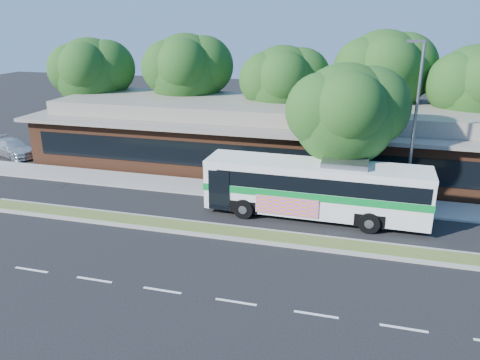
{
  "coord_description": "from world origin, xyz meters",
  "views": [
    {
      "loc": [
        7.1,
        -19.49,
        10.11
      ],
      "look_at": [
        0.99,
        2.96,
        2.0
      ],
      "focal_mm": 35.0,
      "sensor_mm": 36.0,
      "label": 1
    }
  ],
  "objects": [
    {
      "name": "parking_lot",
      "position": [
        -18.0,
        10.0,
        0.01
      ],
      "size": [
        14.0,
        12.0,
        0.01
      ],
      "primitive_type": "cube",
      "color": "black",
      "rests_on": "ground"
    },
    {
      "name": "plaza_building",
      "position": [
        0.0,
        12.99,
        2.13
      ],
      "size": [
        33.2,
        11.2,
        4.45
      ],
      "color": "#562E1B",
      "rests_on": "ground"
    },
    {
      "name": "ground",
      "position": [
        0.0,
        0.0,
        0.0
      ],
      "size": [
        120.0,
        120.0,
        0.0
      ],
      "primitive_type": "plane",
      "color": "black",
      "rests_on": "ground"
    },
    {
      "name": "median_strip",
      "position": [
        0.0,
        0.6,
        0.07
      ],
      "size": [
        26.0,
        1.1,
        0.15
      ],
      "primitive_type": "cube",
      "color": "#4A5C27",
      "rests_on": "ground"
    },
    {
      "name": "sidewalk",
      "position": [
        0.0,
        6.4,
        0.06
      ],
      "size": [
        44.0,
        2.6,
        0.12
      ],
      "primitive_type": "cube",
      "color": "gray",
      "rests_on": "ground"
    },
    {
      "name": "sedan",
      "position": [
        -18.79,
        9.27,
        0.67
      ],
      "size": [
        4.99,
        3.43,
        1.34
      ],
      "primitive_type": "imported",
      "rotation": [
        0.0,
        0.0,
        1.2
      ],
      "color": "silver",
      "rests_on": "ground"
    },
    {
      "name": "sidewalk_tree",
      "position": [
        6.4,
        6.11,
        5.26
      ],
      "size": [
        6.21,
        5.57,
        7.92
      ],
      "color": "black",
      "rests_on": "ground"
    },
    {
      "name": "lamp_post",
      "position": [
        9.56,
        6.0,
        4.9
      ],
      "size": [
        0.93,
        0.18,
        9.07
      ],
      "color": "slate",
      "rests_on": "ground"
    },
    {
      "name": "tree_bg_d",
      "position": [
        8.45,
        16.15,
        6.42
      ],
      "size": [
        6.91,
        6.2,
        9.37
      ],
      "color": "black",
      "rests_on": "ground"
    },
    {
      "name": "tree_bg_c",
      "position": [
        1.4,
        15.13,
        5.59
      ],
      "size": [
        6.24,
        5.6,
        8.26
      ],
      "color": "black",
      "rests_on": "ground"
    },
    {
      "name": "tree_bg_a",
      "position": [
        -14.58,
        15.14,
        5.87
      ],
      "size": [
        6.47,
        5.8,
        8.63
      ],
      "color": "black",
      "rests_on": "ground"
    },
    {
      "name": "transit_bus",
      "position": [
        4.91,
        3.76,
        1.81
      ],
      "size": [
        11.67,
        2.88,
        3.26
      ],
      "rotation": [
        0.0,
        0.0,
        -0.02
      ],
      "color": "silver",
      "rests_on": "ground"
    },
    {
      "name": "tree_bg_b",
      "position": [
        -6.57,
        16.14,
        6.14
      ],
      "size": [
        6.69,
        6.0,
        9.0
      ],
      "color": "black",
      "rests_on": "ground"
    }
  ]
}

